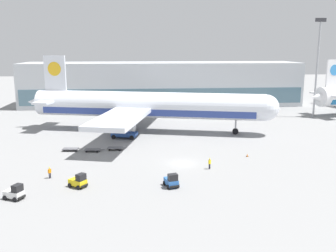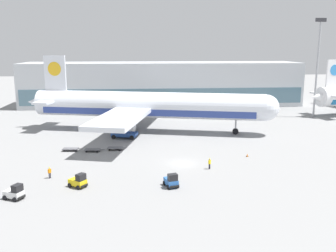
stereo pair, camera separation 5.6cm
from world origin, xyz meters
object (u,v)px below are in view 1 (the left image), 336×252
(baggage_tug_mid, at_px, (15,193))
(baggage_dolly_third, at_px, (115,148))
(light_mast, at_px, (317,62))
(airplane_main, at_px, (144,106))
(baggage_tug_far, at_px, (79,181))
(traffic_cone_near, at_px, (247,155))
(baggage_tug_foreground, at_px, (172,181))
(ground_crew_near, at_px, (50,172))
(scissor_lift_loader, at_px, (124,129))
(baggage_dolly_lead, at_px, (71,149))
(baggage_dolly_second, at_px, (92,150))
(ground_crew_far, at_px, (210,163))

(baggage_tug_mid, xyz_separation_m, baggage_dolly_third, (11.41, 22.25, -0.49))
(light_mast, xyz_separation_m, airplane_main, (-46.74, -13.56, -9.22))
(baggage_tug_far, height_order, baggage_dolly_third, baggage_tug_far)
(baggage_tug_far, relative_size, traffic_cone_near, 4.91)
(baggage_tug_foreground, relative_size, baggage_tug_far, 0.97)
(airplane_main, height_order, ground_crew_near, airplane_main)
(baggage_dolly_third, bearing_deg, baggage_tug_far, -96.64)
(baggage_tug_mid, bearing_deg, baggage_tug_foreground, 33.48)
(light_mast, bearing_deg, scissor_lift_loader, -158.86)
(baggage_dolly_lead, bearing_deg, scissor_lift_loader, 50.11)
(baggage_dolly_third, bearing_deg, baggage_tug_mid, -111.73)
(scissor_lift_loader, height_order, baggage_dolly_third, scissor_lift_loader)
(baggage_tug_foreground, relative_size, ground_crew_near, 1.63)
(airplane_main, bearing_deg, baggage_tug_far, -91.72)
(scissor_lift_loader, bearing_deg, baggage_dolly_third, -84.54)
(baggage_dolly_lead, height_order, ground_crew_near, ground_crew_near)
(scissor_lift_loader, relative_size, baggage_dolly_third, 1.54)
(airplane_main, bearing_deg, scissor_lift_loader, -110.95)
(baggage_dolly_second, bearing_deg, traffic_cone_near, -6.15)
(baggage_dolly_third, distance_m, traffic_cone_near, 24.17)
(baggage_tug_far, relative_size, ground_crew_far, 1.59)
(scissor_lift_loader, relative_size, ground_crew_near, 3.45)
(baggage_tug_far, bearing_deg, airplane_main, 110.85)
(baggage_dolly_lead, bearing_deg, baggage_tug_foreground, -44.11)
(light_mast, xyz_separation_m, baggage_dolly_third, (-52.58, -29.41, -14.67))
(baggage_dolly_lead, height_order, baggage_dolly_second, same)
(light_mast, bearing_deg, baggage_dolly_third, -150.78)
(baggage_tug_mid, bearing_deg, baggage_dolly_second, 97.63)
(baggage_dolly_second, height_order, traffic_cone_near, traffic_cone_near)
(light_mast, relative_size, traffic_cone_near, 46.12)
(baggage_dolly_third, bearing_deg, airplane_main, 75.20)
(baggage_dolly_third, bearing_deg, baggage_tug_foreground, -60.85)
(airplane_main, distance_m, ground_crew_near, 34.24)
(baggage_tug_far, bearing_deg, traffic_cone_near, 61.11)
(baggage_dolly_second, bearing_deg, baggage_dolly_lead, 174.24)
(light_mast, xyz_separation_m, ground_crew_near, (-61.33, -44.14, -14.08))
(baggage_dolly_third, bearing_deg, scissor_lift_loader, 86.72)
(baggage_tug_mid, distance_m, traffic_cone_near, 38.19)
(light_mast, xyz_separation_m, baggage_tug_far, (-56.59, -48.16, -14.18))
(light_mast, distance_m, airplane_main, 49.53)
(scissor_lift_loader, distance_m, baggage_tug_foreground, 30.27)
(baggage_dolly_lead, distance_m, ground_crew_near, 14.82)
(baggage_tug_foreground, distance_m, baggage_tug_far, 12.72)
(baggage_tug_mid, height_order, ground_crew_far, baggage_tug_mid)
(ground_crew_far, bearing_deg, baggage_tug_far, 160.20)
(light_mast, bearing_deg, traffic_cone_near, -129.28)
(light_mast, relative_size, airplane_main, 0.46)
(baggage_tug_foreground, xyz_separation_m, baggage_dolly_lead, (-16.88, 19.80, -0.49))
(airplane_main, xyz_separation_m, ground_crew_near, (-14.59, -30.59, -4.86))
(airplane_main, relative_size, baggage_tug_mid, 20.31)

